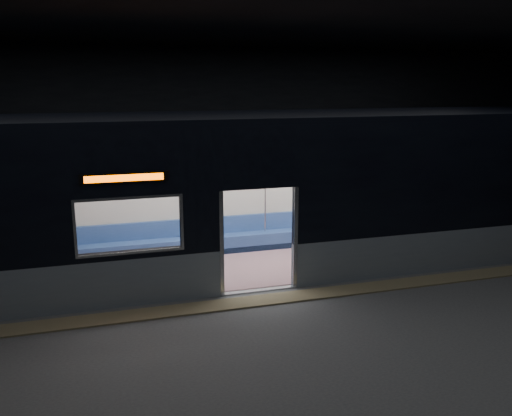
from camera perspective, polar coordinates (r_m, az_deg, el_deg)
name	(u,v)px	position (r m, az deg, el deg)	size (l,w,h in m)	color
station_floor	(276,312)	(9.83, 2.11, -10.93)	(24.00, 14.00, 0.01)	#47494C
station_envelope	(278,103)	(8.98, 2.31, 10.97)	(24.00, 14.00, 5.00)	black
tactile_strip	(266,300)	(10.30, 1.11, -9.64)	(22.80, 0.50, 0.03)	#8C7F59
metro_car	(238,185)	(11.61, -1.87, 2.43)	(18.00, 3.04, 3.35)	gray
passenger	(385,208)	(14.32, 13.40, -0.01)	(0.45, 0.76, 1.45)	black
handbag	(389,215)	(14.13, 13.79, -0.76)	(0.31, 0.27, 0.16)	black
transit_map	(337,183)	(13.89, 8.54, 2.65)	(1.11, 0.03, 0.72)	white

